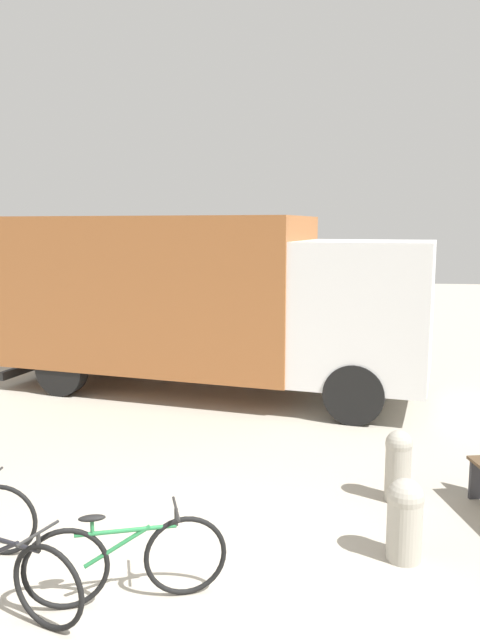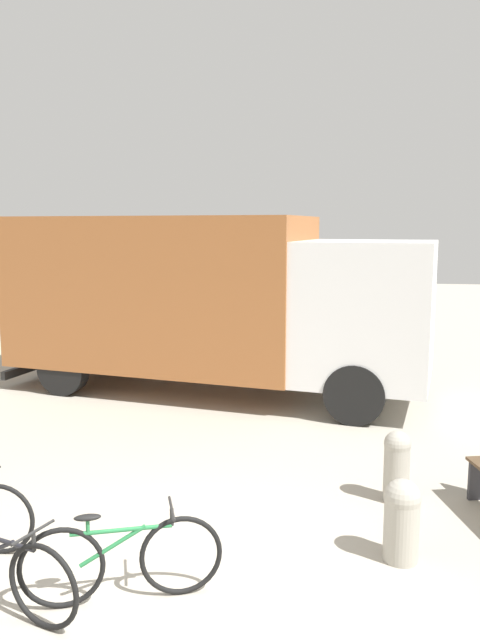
{
  "view_description": "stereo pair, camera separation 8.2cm",
  "coord_description": "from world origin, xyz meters",
  "px_view_note": "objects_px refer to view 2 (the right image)",
  "views": [
    {
      "loc": [
        1.43,
        -4.77,
        3.1
      ],
      "look_at": [
        0.17,
        4.16,
        1.74
      ],
      "focal_mm": 35.0,
      "sensor_mm": 36.0,
      "label": 1
    },
    {
      "loc": [
        1.51,
        -4.76,
        3.1
      ],
      "look_at": [
        0.17,
        4.16,
        1.74
      ],
      "focal_mm": 35.0,
      "sensor_mm": 36.0,
      "label": 2
    }
  ],
  "objects_px": {
    "bollard_near_bench": "(402,517)",
    "delivery_truck": "(208,297)",
    "bollard_far_bench": "(397,463)",
    "bicycle_far": "(122,559)"
  },
  "relations": [
    {
      "from": "bollard_near_bench",
      "to": "delivery_truck",
      "type": "bearing_deg",
      "value": 117.77
    },
    {
      "from": "delivery_truck",
      "to": "bollard_near_bench",
      "type": "height_order",
      "value": "delivery_truck"
    },
    {
      "from": "bollard_near_bench",
      "to": "bollard_far_bench",
      "type": "bearing_deg",
      "value": 86.6
    },
    {
      "from": "delivery_truck",
      "to": "bollard_near_bench",
      "type": "relative_size",
      "value": 10.26
    },
    {
      "from": "bicycle_far",
      "to": "bollard_far_bench",
      "type": "bearing_deg",
      "value": 23.38
    },
    {
      "from": "delivery_truck",
      "to": "bollard_near_bench",
      "type": "bearing_deg",
      "value": -51.9
    },
    {
      "from": "bollard_far_bench",
      "to": "bollard_near_bench",
      "type": "bearing_deg",
      "value": -93.4
    },
    {
      "from": "bicycle_far",
      "to": "bollard_near_bench",
      "type": "bearing_deg",
      "value": 3.15
    },
    {
      "from": "bicycle_far",
      "to": "bollard_near_bench",
      "type": "height_order",
      "value": "bicycle_far"
    },
    {
      "from": "bicycle_far",
      "to": "bollard_far_bench",
      "type": "height_order",
      "value": "bollard_far_bench"
    }
  ]
}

